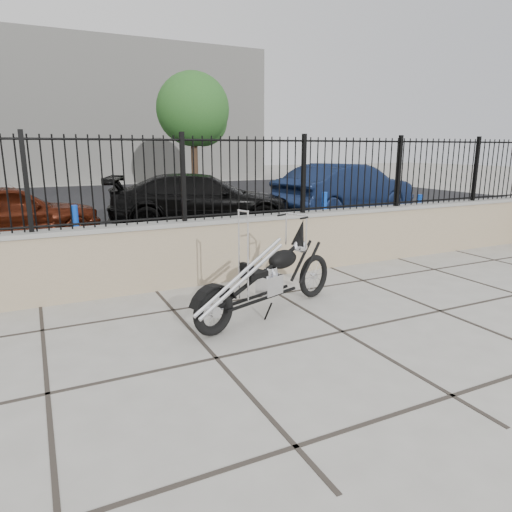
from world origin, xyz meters
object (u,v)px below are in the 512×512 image
at_px(chopper_motorcycle, 267,261).
at_px(car_blue, 346,190).
at_px(car_red, 7,213).
at_px(car_black, 203,201).

relative_size(chopper_motorcycle, car_blue, 0.48).
bearing_deg(car_red, chopper_motorcycle, -167.75).
xyz_separation_m(chopper_motorcycle, car_blue, (5.99, 6.44, 0.10)).
bearing_deg(car_blue, car_red, 77.64).
bearing_deg(chopper_motorcycle, car_black, 56.63).
distance_m(car_red, car_blue, 8.95).
distance_m(car_black, car_blue, 4.52).
xyz_separation_m(chopper_motorcycle, car_red, (-2.96, 6.32, -0.04)).
distance_m(chopper_motorcycle, car_black, 6.58).
height_order(chopper_motorcycle, car_black, car_black).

